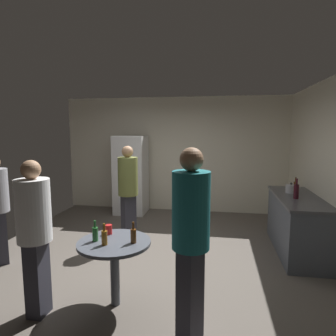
{
  "coord_description": "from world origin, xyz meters",
  "views": [
    {
      "loc": [
        1.03,
        -4.23,
        1.94
      ],
      "look_at": [
        0.26,
        0.2,
        1.35
      ],
      "focal_mm": 31.1,
      "sensor_mm": 36.0,
      "label": 1
    }
  ],
  "objects_px": {
    "beer_bottle_amber": "(104,237)",
    "beer_bottle_green": "(95,234)",
    "refrigerator": "(131,175)",
    "foreground_table": "(114,250)",
    "wine_bottle_on_counter": "(296,191)",
    "person_in_white_shirt": "(34,227)",
    "person_in_teal_shirt": "(191,230)",
    "beer_bottle_brown": "(133,235)",
    "kettle": "(291,189)",
    "plastic_cup_red": "(109,229)",
    "person_in_olive_shirt": "(128,186)",
    "beer_bottle_on_counter": "(295,186)"
  },
  "relations": [
    {
      "from": "beer_bottle_amber",
      "to": "beer_bottle_green",
      "type": "distance_m",
      "value": 0.16
    },
    {
      "from": "refrigerator",
      "to": "foreground_table",
      "type": "xyz_separation_m",
      "value": [
        0.89,
        -3.54,
        -0.27
      ]
    },
    {
      "from": "wine_bottle_on_counter",
      "to": "beer_bottle_green",
      "type": "relative_size",
      "value": 1.35
    },
    {
      "from": "beer_bottle_amber",
      "to": "person_in_white_shirt",
      "type": "xyz_separation_m",
      "value": [
        -0.67,
        -0.2,
        0.14
      ]
    },
    {
      "from": "person_in_teal_shirt",
      "to": "person_in_white_shirt",
      "type": "height_order",
      "value": "person_in_teal_shirt"
    },
    {
      "from": "wine_bottle_on_counter",
      "to": "foreground_table",
      "type": "distance_m",
      "value": 2.86
    },
    {
      "from": "beer_bottle_brown",
      "to": "person_in_white_shirt",
      "type": "xyz_separation_m",
      "value": [
        -0.95,
        -0.31,
        0.14
      ]
    },
    {
      "from": "wine_bottle_on_counter",
      "to": "beer_bottle_amber",
      "type": "xyz_separation_m",
      "value": [
        -2.34,
        -1.8,
        -0.2
      ]
    },
    {
      "from": "person_in_teal_shirt",
      "to": "person_in_white_shirt",
      "type": "bearing_deg",
      "value": 27.68
    },
    {
      "from": "wine_bottle_on_counter",
      "to": "beer_bottle_brown",
      "type": "relative_size",
      "value": 1.35
    },
    {
      "from": "kettle",
      "to": "foreground_table",
      "type": "distance_m",
      "value": 3.14
    },
    {
      "from": "wine_bottle_on_counter",
      "to": "beer_bottle_brown",
      "type": "height_order",
      "value": "wine_bottle_on_counter"
    },
    {
      "from": "refrigerator",
      "to": "beer_bottle_amber",
      "type": "relative_size",
      "value": 7.83
    },
    {
      "from": "person_in_white_shirt",
      "to": "plastic_cup_red",
      "type": "bearing_deg",
      "value": 41.53
    },
    {
      "from": "kettle",
      "to": "person_in_teal_shirt",
      "type": "distance_m",
      "value": 2.88
    },
    {
      "from": "beer_bottle_green",
      "to": "person_in_teal_shirt",
      "type": "distance_m",
      "value": 1.16
    },
    {
      "from": "refrigerator",
      "to": "beer_bottle_green",
      "type": "relative_size",
      "value": 7.83
    },
    {
      "from": "refrigerator",
      "to": "person_in_white_shirt",
      "type": "bearing_deg",
      "value": -87.58
    },
    {
      "from": "beer_bottle_brown",
      "to": "person_in_olive_shirt",
      "type": "distance_m",
      "value": 1.95
    },
    {
      "from": "beer_bottle_brown",
      "to": "person_in_teal_shirt",
      "type": "bearing_deg",
      "value": -30.59
    },
    {
      "from": "person_in_white_shirt",
      "to": "person_in_olive_shirt",
      "type": "relative_size",
      "value": 0.98
    },
    {
      "from": "refrigerator",
      "to": "beer_bottle_green",
      "type": "xyz_separation_m",
      "value": [
        0.69,
        -3.57,
        -0.08
      ]
    },
    {
      "from": "wine_bottle_on_counter",
      "to": "beer_bottle_green",
      "type": "bearing_deg",
      "value": -145.24
    },
    {
      "from": "beer_bottle_brown",
      "to": "plastic_cup_red",
      "type": "xyz_separation_m",
      "value": [
        -0.36,
        0.21,
        -0.03
      ]
    },
    {
      "from": "foreground_table",
      "to": "beer_bottle_amber",
      "type": "height_order",
      "value": "beer_bottle_amber"
    },
    {
      "from": "beer_bottle_brown",
      "to": "person_in_olive_shirt",
      "type": "relative_size",
      "value": 0.14
    },
    {
      "from": "beer_bottle_on_counter",
      "to": "beer_bottle_brown",
      "type": "relative_size",
      "value": 1.0
    },
    {
      "from": "refrigerator",
      "to": "foreground_table",
      "type": "relative_size",
      "value": 2.25
    },
    {
      "from": "plastic_cup_red",
      "to": "foreground_table",
      "type": "bearing_deg",
      "value": -55.26
    },
    {
      "from": "person_in_white_shirt",
      "to": "wine_bottle_on_counter",
      "type": "bearing_deg",
      "value": 34.39
    },
    {
      "from": "beer_bottle_amber",
      "to": "plastic_cup_red",
      "type": "bearing_deg",
      "value": 103.56
    },
    {
      "from": "beer_bottle_on_counter",
      "to": "person_in_teal_shirt",
      "type": "height_order",
      "value": "person_in_teal_shirt"
    },
    {
      "from": "wine_bottle_on_counter",
      "to": "person_in_teal_shirt",
      "type": "height_order",
      "value": "person_in_teal_shirt"
    },
    {
      "from": "foreground_table",
      "to": "person_in_teal_shirt",
      "type": "xyz_separation_m",
      "value": [
        0.87,
        -0.39,
        0.42
      ]
    },
    {
      "from": "kettle",
      "to": "beer_bottle_amber",
      "type": "distance_m",
      "value": 3.25
    },
    {
      "from": "kettle",
      "to": "foreground_table",
      "type": "relative_size",
      "value": 0.3
    },
    {
      "from": "person_in_teal_shirt",
      "to": "person_in_olive_shirt",
      "type": "relative_size",
      "value": 1.07
    },
    {
      "from": "beer_bottle_brown",
      "to": "person_in_white_shirt",
      "type": "distance_m",
      "value": 1.01
    },
    {
      "from": "beer_bottle_on_counter",
      "to": "person_in_teal_shirt",
      "type": "xyz_separation_m",
      "value": [
        -1.55,
        -2.73,
        0.07
      ]
    },
    {
      "from": "wine_bottle_on_counter",
      "to": "person_in_olive_shirt",
      "type": "bearing_deg",
      "value": 177.13
    },
    {
      "from": "foreground_table",
      "to": "person_in_olive_shirt",
      "type": "bearing_deg",
      "value": 102.85
    },
    {
      "from": "beer_bottle_brown",
      "to": "person_in_white_shirt",
      "type": "bearing_deg",
      "value": -162.19
    },
    {
      "from": "refrigerator",
      "to": "person_in_olive_shirt",
      "type": "relative_size",
      "value": 1.08
    },
    {
      "from": "plastic_cup_red",
      "to": "beer_bottle_on_counter",
      "type": "bearing_deg",
      "value": 39.88
    },
    {
      "from": "beer_bottle_on_counter",
      "to": "foreground_table",
      "type": "xyz_separation_m",
      "value": [
        -2.42,
        -2.34,
        -0.35
      ]
    },
    {
      "from": "refrigerator",
      "to": "plastic_cup_red",
      "type": "distance_m",
      "value": 3.43
    },
    {
      "from": "foreground_table",
      "to": "refrigerator",
      "type": "bearing_deg",
      "value": 104.16
    },
    {
      "from": "person_in_teal_shirt",
      "to": "plastic_cup_red",
      "type": "bearing_deg",
      "value": 0.17
    },
    {
      "from": "foreground_table",
      "to": "person_in_white_shirt",
      "type": "bearing_deg",
      "value": -157.02
    },
    {
      "from": "kettle",
      "to": "person_in_white_shirt",
      "type": "xyz_separation_m",
      "value": [
        -3.03,
        -2.42,
        -0.01
      ]
    }
  ]
}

